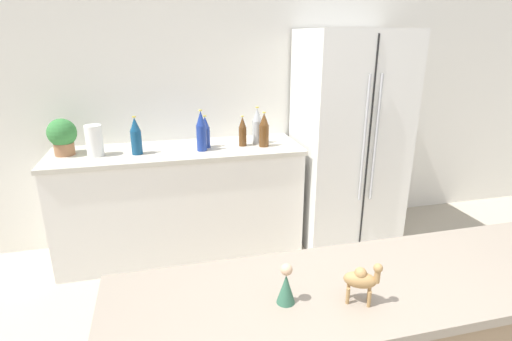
% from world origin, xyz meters
% --- Properties ---
extents(wall_back, '(8.00, 0.06, 2.55)m').
position_xyz_m(wall_back, '(0.00, 2.73, 1.27)').
color(wall_back, white).
rests_on(wall_back, ground_plane).
extents(back_counter, '(1.99, 0.63, 0.91)m').
position_xyz_m(back_counter, '(-0.52, 2.40, 0.46)').
color(back_counter, white).
rests_on(back_counter, ground_plane).
extents(refrigerator, '(0.85, 0.72, 1.82)m').
position_xyz_m(refrigerator, '(0.94, 2.33, 0.91)').
color(refrigerator, white).
rests_on(refrigerator, ground_plane).
extents(potted_plant, '(0.21, 0.21, 0.28)m').
position_xyz_m(potted_plant, '(-1.36, 2.44, 1.06)').
color(potted_plant, '#9E6B47').
rests_on(potted_plant, back_counter).
extents(paper_towel_roll, '(0.12, 0.12, 0.23)m').
position_xyz_m(paper_towel_roll, '(-1.13, 2.36, 1.03)').
color(paper_towel_roll, white).
rests_on(paper_towel_roll, back_counter).
extents(back_bottle_0, '(0.08, 0.08, 0.28)m').
position_xyz_m(back_bottle_0, '(0.18, 2.31, 1.04)').
color(back_bottle_0, brown).
rests_on(back_bottle_0, back_counter).
extents(back_bottle_1, '(0.06, 0.06, 0.25)m').
position_xyz_m(back_bottle_1, '(0.01, 2.37, 1.03)').
color(back_bottle_1, brown).
rests_on(back_bottle_1, back_counter).
extents(back_bottle_2, '(0.08, 0.08, 0.31)m').
position_xyz_m(back_bottle_2, '(0.14, 2.42, 1.06)').
color(back_bottle_2, '#B2B7BC').
rests_on(back_bottle_2, back_counter).
extents(back_bottle_3, '(0.07, 0.07, 0.26)m').
position_xyz_m(back_bottle_3, '(-0.29, 2.39, 1.03)').
color(back_bottle_3, navy).
rests_on(back_bottle_3, back_counter).
extents(back_bottle_4, '(0.08, 0.08, 0.32)m').
position_xyz_m(back_bottle_4, '(-0.33, 2.31, 1.06)').
color(back_bottle_4, navy).
rests_on(back_bottle_4, back_counter).
extents(back_bottle_5, '(0.08, 0.08, 0.29)m').
position_xyz_m(back_bottle_5, '(-0.82, 2.33, 1.05)').
color(back_bottle_5, navy).
rests_on(back_bottle_5, back_counter).
extents(camel_figurine, '(0.12, 0.10, 0.16)m').
position_xyz_m(camel_figurine, '(-0.04, 0.27, 1.01)').
color(camel_figurine, '#A87F4C').
rests_on(camel_figurine, bar_counter).
extents(wise_man_figurine_blue, '(0.06, 0.06, 0.15)m').
position_xyz_m(wise_man_figurine_blue, '(-0.28, 0.33, 0.99)').
color(wise_man_figurine_blue, '#33664C').
rests_on(wise_man_figurine_blue, bar_counter).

